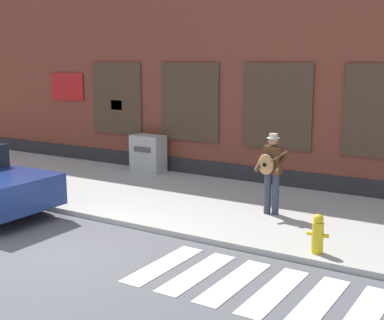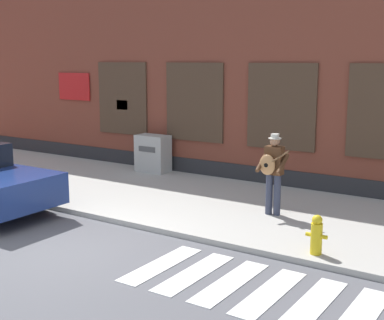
# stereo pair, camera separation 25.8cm
# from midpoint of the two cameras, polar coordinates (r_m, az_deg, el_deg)

# --- Properties ---
(ground_plane) EXTENTS (160.00, 160.00, 0.00)m
(ground_plane) POSITION_cam_midpoint_polar(r_m,az_deg,el_deg) (10.18, -12.42, -9.20)
(ground_plane) COLOR #56565B
(sidewalk) EXTENTS (28.00, 4.75, 0.11)m
(sidewalk) POSITION_cam_midpoint_polar(r_m,az_deg,el_deg) (13.11, 0.13, -4.19)
(sidewalk) COLOR #ADAAA3
(sidewalk) RESTS_ON ground
(building_backdrop) EXTENTS (28.00, 4.06, 7.79)m
(building_backdrop) POSITION_cam_midpoint_polar(r_m,az_deg,el_deg) (16.51, 8.68, 12.19)
(building_backdrop) COLOR brown
(building_backdrop) RESTS_ON ground
(crosswalk) EXTENTS (5.78, 1.90, 0.01)m
(crosswalk) POSITION_cam_midpoint_polar(r_m,az_deg,el_deg) (8.06, 13.69, -14.69)
(crosswalk) COLOR silver
(crosswalk) RESTS_ON ground
(busker) EXTENTS (0.70, 0.52, 1.76)m
(busker) POSITION_cam_midpoint_polar(r_m,az_deg,el_deg) (11.53, 9.26, -0.98)
(busker) COLOR #33384C
(busker) RESTS_ON sidewalk
(utility_box) EXTENTS (0.99, 0.59, 1.10)m
(utility_box) POSITION_cam_midpoint_polar(r_m,az_deg,el_deg) (15.95, -3.73, 0.71)
(utility_box) COLOR #ADADA8
(utility_box) RESTS_ON sidewalk
(fire_hydrant) EXTENTS (0.38, 0.20, 0.70)m
(fire_hydrant) POSITION_cam_midpoint_polar(r_m,az_deg,el_deg) (9.53, 13.91, -7.76)
(fire_hydrant) COLOR gold
(fire_hydrant) RESTS_ON sidewalk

